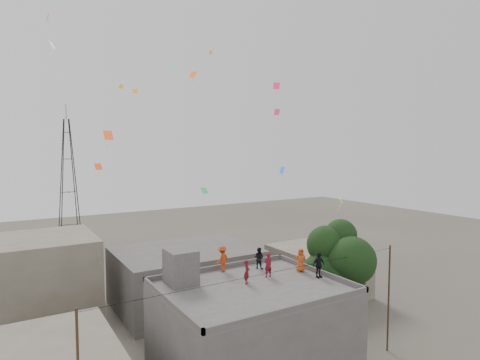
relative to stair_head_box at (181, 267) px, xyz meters
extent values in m
cube|color=#514E4C|center=(3.20, -2.60, -4.10)|extent=(10.00, 8.00, 6.00)
cube|color=#54524F|center=(3.20, -2.60, -1.05)|extent=(10.00, 8.00, 0.10)
cube|color=#514E4C|center=(3.20, 1.32, -0.85)|extent=(10.00, 0.15, 0.30)
cube|color=#514E4C|center=(3.20, -6.53, -0.85)|extent=(10.00, 0.15, 0.30)
cube|color=#514E4C|center=(8.12, -2.60, -0.85)|extent=(0.15, 8.00, 0.30)
cube|color=#514E4C|center=(-1.72, -2.60, -0.85)|extent=(0.15, 8.00, 0.30)
cube|color=#514E4C|center=(0.00, 0.00, 0.00)|extent=(1.60, 1.80, 2.00)
cube|color=#514E4C|center=(5.20, 11.40, -4.60)|extent=(12.00, 9.00, 5.00)
cube|color=#6A6253|center=(-6.80, 13.40, -3.60)|extent=(9.00, 8.00, 7.00)
cube|color=#6A6253|center=(17.20, 7.40, -4.90)|extent=(7.00, 8.00, 4.40)
cylinder|color=black|center=(10.40, -2.10, -5.10)|extent=(0.44, 0.44, 4.00)
cylinder|color=black|center=(10.55, -2.00, -3.50)|extent=(0.64, 0.91, 2.14)
sphere|color=black|center=(10.40, -2.10, -1.90)|extent=(3.60, 3.60, 3.60)
sphere|color=black|center=(11.50, -1.80, -1.10)|extent=(3.00, 3.00, 3.00)
sphere|color=black|center=(9.50, -1.60, -1.50)|extent=(2.80, 2.80, 2.80)
sphere|color=black|center=(10.80, -2.90, -0.50)|extent=(3.20, 3.20, 3.20)
sphere|color=black|center=(10.10, -1.20, 0.30)|extent=(2.60, 2.60, 2.60)
sphere|color=black|center=(11.20, -1.50, 0.90)|extent=(2.20, 2.20, 2.20)
cylinder|color=black|center=(13.70, -3.60, -3.40)|extent=(0.12, 0.12, 7.40)
cylinder|color=black|center=(3.70, -3.85, 0.10)|extent=(20.00, 0.52, 0.02)
cylinder|color=black|center=(-1.65, 36.55, 1.90)|extent=(1.27, 1.27, 18.01)
cylinder|color=black|center=(0.05, 36.55, 1.90)|extent=(1.27, 1.27, 18.01)
cylinder|color=black|center=(0.05, 38.25, 1.90)|extent=(1.27, 1.27, 18.01)
cylinder|color=black|center=(-1.65, 38.25, 1.90)|extent=(1.27, 1.27, 18.01)
cube|color=black|center=(-0.80, 37.40, -3.50)|extent=(2.36, 0.08, 0.08)
cube|color=black|center=(-0.80, 37.40, -3.50)|extent=(0.08, 2.36, 0.08)
cube|color=black|center=(-0.80, 37.40, 1.00)|extent=(1.81, 0.08, 0.08)
cube|color=black|center=(-0.80, 37.40, 1.00)|extent=(0.08, 1.81, 0.08)
cube|color=black|center=(-0.80, 37.40, 5.50)|extent=(1.26, 0.08, 0.08)
cube|color=black|center=(-0.80, 37.40, 5.50)|extent=(0.08, 1.26, 0.08)
cube|color=black|center=(-0.80, 37.40, 9.10)|extent=(0.82, 0.08, 0.08)
cube|color=black|center=(-0.80, 37.40, 9.10)|extent=(0.08, 0.82, 0.08)
cylinder|color=black|center=(-0.80, 37.40, 11.90)|extent=(0.08, 0.08, 2.00)
imported|color=maroon|center=(5.01, -1.62, -0.25)|extent=(0.57, 0.40, 1.51)
imported|color=#CC4C17|center=(7.45, -1.77, -0.25)|extent=(0.85, 0.71, 1.49)
imported|color=black|center=(5.53, 0.15, -0.30)|extent=(0.81, 0.86, 1.40)
imported|color=black|center=(7.60, -3.26, -0.22)|extent=(0.92, 0.40, 1.55)
imported|color=#BE3E15|center=(3.16, 0.80, -0.17)|extent=(1.23, 1.01, 1.65)
imported|color=maroon|center=(3.28, -1.97, -0.30)|extent=(0.59, 0.59, 1.39)
plane|color=#F15119|center=(-3.51, 1.72, 7.55)|extent=(0.58, 0.35, 0.52)
plane|color=#F4266C|center=(9.63, 3.94, 11.62)|extent=(0.54, 0.33, 0.48)
plane|color=orange|center=(-0.32, 10.93, 11.71)|extent=(0.49, 0.43, 0.31)
plane|color=blue|center=(10.02, 3.66, 5.17)|extent=(0.20, 0.55, 0.52)
plane|color=white|center=(-5.90, 4.51, 12.76)|extent=(0.40, 0.50, 0.41)
plane|color=#E65019|center=(8.72, 13.19, 15.90)|extent=(0.35, 0.22, 0.35)
plane|color=#32BC6A|center=(2.14, 1.23, 4.21)|extent=(0.43, 0.53, 0.40)
plane|color=#C82F57|center=(10.21, 4.66, 9.73)|extent=(0.50, 0.18, 0.47)
plane|color=#F15A19|center=(0.61, -0.58, 10.91)|extent=(0.38, 0.47, 0.36)
plane|color=#4FC6ED|center=(5.35, 13.71, 14.52)|extent=(0.22, 0.31, 0.34)
plane|color=#DF4689|center=(-6.08, 4.44, 14.29)|extent=(0.17, 0.41, 0.38)
plane|color=yellow|center=(10.85, -1.71, 3.41)|extent=(0.57, 0.66, 0.51)
plane|color=orange|center=(-0.42, 6.92, 10.83)|extent=(0.38, 0.25, 0.30)
plane|color=#ED3E19|center=(-3.82, 3.07, 5.77)|extent=(0.49, 0.36, 0.37)
camera|label=1|loc=(-8.77, -21.21, 6.75)|focal=30.00mm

